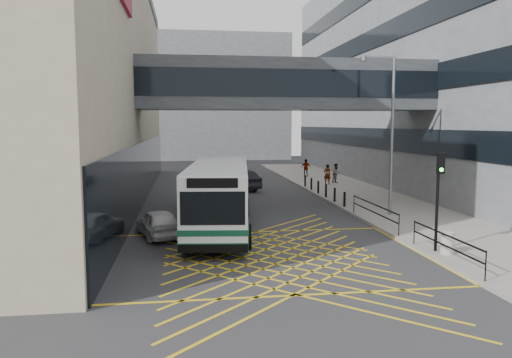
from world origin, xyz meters
name	(u,v)px	position (x,y,z in m)	size (l,w,h in m)	color
ground	(270,256)	(0.00, 0.00, 0.00)	(120.00, 120.00, 0.00)	#333335
building_right	(486,70)	(23.98, 24.00, 10.00)	(24.09, 44.00, 20.00)	slate
building_far	(193,99)	(-2.00, 60.00, 9.00)	(28.00, 16.00, 18.00)	slate
skybridge	(286,86)	(3.00, 12.00, 7.50)	(20.00, 4.10, 3.00)	#3B4045
pavement	(359,195)	(9.00, 15.00, 0.08)	(6.00, 54.00, 0.16)	gray
box_junction	(270,256)	(0.00, 0.00, 0.00)	(12.00, 9.00, 0.01)	gold
bus	(220,194)	(-1.59, 5.32, 1.74)	(3.97, 11.82, 3.25)	white
car_white	(158,223)	(-4.50, 4.11, 0.65)	(1.67, 4.07, 1.30)	silver
car_dark	(238,180)	(0.85, 19.97, 0.77)	(1.93, 4.94, 1.55)	black
car_silver	(227,175)	(0.35, 24.39, 0.73)	(1.97, 4.67, 1.45)	#9EA2A6
traffic_light	(439,187)	(6.47, -0.77, 2.69)	(0.29, 0.46, 3.89)	black
street_lamp	(389,126)	(7.75, 7.20, 5.05)	(1.94, 0.30, 8.58)	slate
litter_bin	(447,243)	(6.68, -1.19, 0.59)	(0.49, 0.49, 0.85)	#ADA89E
kerb_railings	(401,221)	(6.15, 1.78, 0.88)	(0.05, 12.54, 1.00)	black
bollards	(322,189)	(6.25, 15.00, 0.61)	(0.14, 10.14, 0.90)	black
pedestrian_a	(327,174)	(8.36, 21.02, 0.99)	(0.66, 0.47, 1.66)	gray
pedestrian_b	(336,173)	(9.43, 21.96, 0.97)	(0.79, 0.46, 1.62)	gray
pedestrian_c	(306,168)	(8.12, 27.35, 0.98)	(0.97, 0.47, 1.64)	gray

